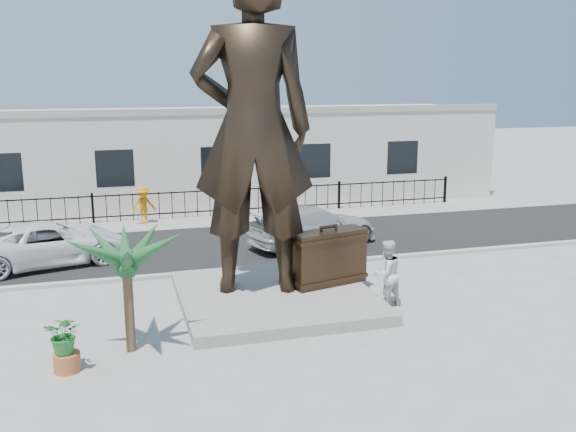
{
  "coord_description": "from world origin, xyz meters",
  "views": [
    {
      "loc": [
        -4.71,
        -14.79,
        6.19
      ],
      "look_at": [
        0.0,
        2.0,
        2.3
      ],
      "focal_mm": 40.0,
      "sensor_mm": 36.0,
      "label": 1
    }
  ],
  "objects_px": {
    "tourist": "(386,274)",
    "suitcase": "(328,257)",
    "statue": "(253,129)",
    "car_white": "(50,243)"
  },
  "relations": [
    {
      "from": "suitcase",
      "to": "tourist",
      "type": "distance_m",
      "value": 1.83
    },
    {
      "from": "suitcase",
      "to": "tourist",
      "type": "xyz_separation_m",
      "value": [
        1.17,
        -1.4,
        -0.15
      ]
    },
    {
      "from": "statue",
      "to": "tourist",
      "type": "distance_m",
      "value": 5.28
    },
    {
      "from": "tourist",
      "to": "suitcase",
      "type": "bearing_deg",
      "value": -67.75
    },
    {
      "from": "suitcase",
      "to": "tourist",
      "type": "relative_size",
      "value": 1.19
    },
    {
      "from": "statue",
      "to": "car_white",
      "type": "xyz_separation_m",
      "value": [
        -5.75,
        5.08,
        -4.04
      ]
    },
    {
      "from": "suitcase",
      "to": "car_white",
      "type": "bearing_deg",
      "value": 131.79
    },
    {
      "from": "suitcase",
      "to": "car_white",
      "type": "distance_m",
      "value": 9.46
    },
    {
      "from": "statue",
      "to": "car_white",
      "type": "height_order",
      "value": "statue"
    },
    {
      "from": "statue",
      "to": "suitcase",
      "type": "height_order",
      "value": "statue"
    }
  ]
}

